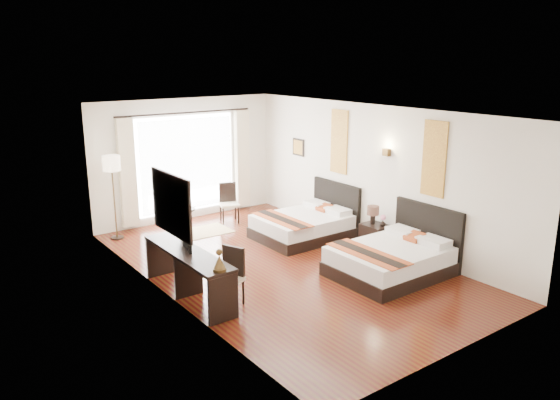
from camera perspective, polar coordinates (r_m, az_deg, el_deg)
floor at (r=10.05m, az=0.30°, el=-6.85°), size 4.50×7.50×0.01m
ceiling at (r=9.39m, az=0.32°, el=9.22°), size 4.50×7.50×0.02m
wall_headboard at (r=11.07m, az=9.69°, el=2.58°), size 0.01×7.50×2.80m
wall_desk at (r=8.52m, az=-11.91°, el=-1.20°), size 0.01×7.50×2.80m
wall_window at (r=12.76m, az=-9.79°, el=4.18°), size 4.50×0.01×2.80m
wall_entry at (r=7.10m, az=18.69°, el=-4.93°), size 4.50×0.01×2.80m
window_glass at (r=12.76m, az=-9.74°, el=3.73°), size 2.40×0.02×2.20m
sheer_curtain at (r=12.71m, az=-9.62°, el=3.69°), size 2.30×0.02×2.10m
drape_left at (r=12.11m, az=-15.65°, el=2.71°), size 0.35×0.14×2.35m
drape_right at (r=13.38m, az=-3.98°, el=4.33°), size 0.35×0.14×2.35m
art_panel_near at (r=10.01m, az=15.81°, el=4.16°), size 0.03×0.50×1.35m
art_panel_far at (r=11.67m, az=6.20°, el=6.08°), size 0.03×0.50×1.35m
wall_sconce at (r=10.68m, az=11.07°, el=4.91°), size 0.10×0.14×0.14m
mirror_frame at (r=8.33m, az=-11.29°, el=-0.46°), size 0.04×1.25×0.95m
mirror_glass at (r=8.34m, az=-11.14°, el=-0.44°), size 0.01×1.12×0.82m
bed_near at (r=9.76m, az=11.76°, el=-5.98°), size 1.99×1.55×1.12m
bed_far at (r=11.49m, az=2.70°, el=-2.55°), size 1.92×1.49×1.07m
nightstand at (r=10.94m, az=9.92°, el=-3.81°), size 0.42×0.53×0.51m
table_lamp at (r=10.83m, az=9.69°, el=-1.23°), size 0.23×0.23×0.37m
vase at (r=10.76m, az=10.69°, el=-2.44°), size 0.13×0.13×0.12m
console_desk at (r=8.80m, az=-9.54°, el=-7.61°), size 0.50×2.20×0.76m
television at (r=8.82m, az=-10.39°, el=-3.32°), size 0.35×0.83×0.48m
bronze_figurine at (r=7.79m, az=-6.34°, el=-6.39°), size 0.24×0.24×0.29m
desk_chair at (r=8.45m, az=-5.49°, el=-9.20°), size 0.55×0.55×0.91m
floor_lamp at (r=11.59m, az=-17.17°, el=3.14°), size 0.35×0.35×1.76m
side_table at (r=11.84m, az=-10.01°, el=-2.21°), size 0.49×0.49×0.57m
fruit_bowl at (r=11.76m, az=-9.89°, el=-0.72°), size 0.30×0.30×0.06m
window_chair at (r=12.59m, az=-5.33°, el=-1.08°), size 0.53×0.53×0.89m
jute_rug at (r=12.00m, az=-8.11°, el=-3.31°), size 1.22×0.84×0.01m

